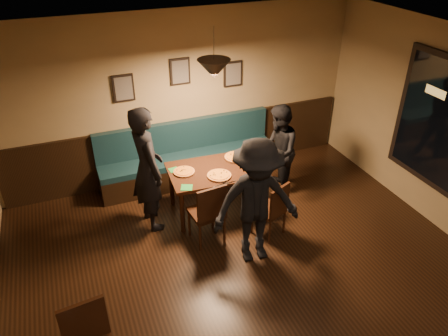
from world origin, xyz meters
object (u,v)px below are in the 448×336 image
at_px(chair_near_left, 206,211).
at_px(booth_bench, 189,155).
at_px(diner_left, 147,169).
at_px(chair_near_right, 269,208).
at_px(diner_right, 278,151).
at_px(tabasco_bottle, 251,162).
at_px(dining_table, 215,190).
at_px(diner_front, 257,203).
at_px(soda_glass, 263,167).

bearing_deg(chair_near_left, booth_bench, 74.95).
bearing_deg(booth_bench, diner_left, -133.54).
xyz_separation_m(chair_near_right, diner_right, (0.61, 0.92, 0.32)).
xyz_separation_m(chair_near_left, diner_left, (-0.62, 0.65, 0.44)).
bearing_deg(tabasco_bottle, dining_table, 170.22).
xyz_separation_m(diner_front, tabasco_bottle, (0.43, 1.08, -0.09)).
xyz_separation_m(chair_near_right, tabasco_bottle, (0.04, 0.71, 0.36)).
height_order(chair_near_right, diner_right, diner_right).
xyz_separation_m(chair_near_left, chair_near_right, (0.86, -0.20, -0.05)).
height_order(diner_right, tabasco_bottle, diner_right).
bearing_deg(dining_table, diner_front, -80.87).
bearing_deg(diner_front, dining_table, 101.00).
relative_size(diner_front, soda_glass, 11.79).
xyz_separation_m(diner_left, diner_right, (2.09, 0.07, -0.17)).
xyz_separation_m(booth_bench, chair_near_right, (0.60, -1.78, -0.07)).
bearing_deg(diner_left, booth_bench, -51.34).
xyz_separation_m(soda_glass, tabasco_bottle, (-0.09, 0.22, -0.02)).
height_order(dining_table, tabasco_bottle, tabasco_bottle).
bearing_deg(chair_near_right, booth_bench, 84.66).
height_order(diner_left, diner_right, diner_left).
relative_size(booth_bench, soda_glass, 20.20).
bearing_deg(tabasco_bottle, chair_near_right, -93.27).
bearing_deg(dining_table, chair_near_right, -54.54).
height_order(chair_near_left, diner_right, diner_right).
bearing_deg(chair_near_left, diner_front, -55.71).
distance_m(chair_near_left, diner_left, 1.01).
relative_size(booth_bench, dining_table, 2.20).
bearing_deg(diner_left, diner_front, -145.81).
bearing_deg(tabasco_bottle, soda_glass, -66.85).
bearing_deg(chair_near_left, diner_left, 127.76).
distance_m(booth_bench, diner_right, 1.50).
bearing_deg(diner_right, diner_left, -63.34).
xyz_separation_m(booth_bench, soda_glass, (0.74, -1.29, 0.31)).
height_order(diner_left, soda_glass, diner_left).
height_order(dining_table, diner_front, diner_front).
bearing_deg(tabasco_bottle, chair_near_left, -150.35).
xyz_separation_m(diner_right, tabasco_bottle, (-0.57, -0.22, 0.03)).
height_order(diner_front, soda_glass, diner_front).
relative_size(dining_table, soda_glass, 9.20).
distance_m(booth_bench, tabasco_bottle, 1.28).
xyz_separation_m(dining_table, chair_near_left, (-0.36, -0.60, 0.12)).
distance_m(chair_near_left, soda_glass, 1.09).
bearing_deg(diner_right, dining_table, -58.98).
distance_m(chair_near_left, diner_right, 1.66).
distance_m(booth_bench, chair_near_right, 1.88).
bearing_deg(diner_left, chair_near_right, -127.67).
relative_size(diner_left, diner_front, 1.06).
distance_m(booth_bench, soda_glass, 1.52).
bearing_deg(chair_near_right, diner_right, 32.59).
distance_m(dining_table, diner_front, 1.28).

